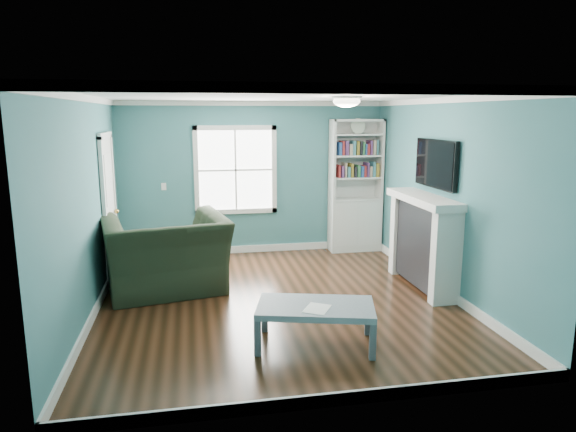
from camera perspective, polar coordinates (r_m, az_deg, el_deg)
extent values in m
plane|color=black|center=(6.73, -1.14, -9.46)|extent=(5.00, 5.00, 0.00)
plane|color=#347276|center=(8.84, -3.89, 4.19)|extent=(4.50, 0.00, 4.50)
plane|color=#347276|center=(4.00, 4.79, -4.39)|extent=(4.50, 0.00, 4.50)
plane|color=#347276|center=(6.42, -21.41, 0.79)|extent=(0.00, 5.00, 5.00)
plane|color=#347276|center=(7.11, 17.01, 2.02)|extent=(0.00, 5.00, 5.00)
plane|color=white|center=(6.30, -1.24, 13.26)|extent=(5.00, 5.00, 0.00)
cube|color=white|center=(9.06, -3.77, -3.63)|extent=(4.50, 0.03, 0.12)
cube|color=white|center=(4.51, 4.46, -19.71)|extent=(4.50, 0.03, 0.12)
cube|color=white|center=(6.73, -20.53, -9.64)|extent=(0.03, 5.00, 0.12)
cube|color=white|center=(7.39, 16.35, -7.51)|extent=(0.03, 5.00, 0.12)
cube|color=white|center=(8.76, -3.98, 12.39)|extent=(4.50, 0.04, 0.08)
cube|color=white|center=(3.88, 5.02, 13.93)|extent=(4.50, 0.04, 0.08)
cube|color=white|center=(6.33, -22.06, 12.09)|extent=(0.04, 5.00, 0.08)
cube|color=white|center=(7.02, 17.45, 12.22)|extent=(0.04, 5.00, 0.08)
cube|color=white|center=(8.79, -5.85, 5.10)|extent=(1.24, 0.01, 1.34)
cube|color=white|center=(8.74, -10.17, 4.95)|extent=(0.08, 0.06, 1.50)
cube|color=white|center=(8.85, -1.56, 5.20)|extent=(0.08, 0.06, 1.50)
cube|color=white|center=(8.87, -5.75, 0.53)|extent=(1.40, 0.06, 0.08)
cube|color=white|center=(8.73, -5.93, 9.73)|extent=(1.40, 0.06, 0.08)
cube|color=white|center=(8.77, -5.84, 5.09)|extent=(1.24, 0.03, 0.03)
cube|color=white|center=(8.77, -5.84, 5.09)|extent=(0.03, 0.03, 1.34)
cube|color=silver|center=(9.16, 7.40, -1.02)|extent=(0.90, 0.35, 0.90)
cube|color=silver|center=(8.87, 4.93, 6.15)|extent=(0.04, 0.35, 1.40)
cube|color=silver|center=(9.14, 10.16, 6.16)|extent=(0.04, 0.35, 1.40)
cube|color=silver|center=(9.15, 7.26, 6.25)|extent=(0.90, 0.02, 1.40)
cube|color=silver|center=(8.96, 7.70, 10.49)|extent=(0.90, 0.35, 0.04)
cube|color=silver|center=(9.08, 7.47, 1.88)|extent=(0.84, 0.33, 0.03)
cube|color=silver|center=(9.02, 7.53, 4.26)|extent=(0.84, 0.33, 0.03)
cube|color=silver|center=(8.99, 7.60, 6.67)|extent=(0.84, 0.33, 0.03)
cube|color=silver|center=(8.97, 7.66, 8.96)|extent=(0.84, 0.33, 0.03)
cube|color=maroon|center=(8.99, 7.59, 5.04)|extent=(0.70, 0.25, 0.22)
cube|color=#593366|center=(8.96, 7.66, 7.45)|extent=(0.70, 0.25, 0.22)
cylinder|color=beige|center=(8.91, 7.78, 9.88)|extent=(0.26, 0.06, 0.26)
cube|color=black|center=(7.35, 14.87, -3.15)|extent=(0.30, 1.20, 1.10)
cube|color=black|center=(7.39, 14.65, -4.66)|extent=(0.22, 0.65, 0.70)
cube|color=silver|center=(6.77, 17.15, -4.51)|extent=(0.36, 0.16, 1.20)
cube|color=silver|center=(7.94, 12.67, -2.00)|extent=(0.36, 0.16, 1.20)
cube|color=silver|center=(7.21, 14.84, 1.85)|extent=(0.44, 1.58, 0.10)
cube|color=black|center=(7.21, 16.11, 5.60)|extent=(0.06, 1.10, 0.65)
cube|color=silver|center=(7.82, -19.26, 0.63)|extent=(0.04, 0.80, 2.05)
cube|color=white|center=(7.38, -19.68, 0.01)|extent=(0.05, 0.08, 2.13)
cube|color=white|center=(8.26, -18.75, 1.20)|extent=(0.05, 0.08, 2.13)
cube|color=white|center=(7.71, -19.70, 8.44)|extent=(0.05, 0.98, 0.08)
sphere|color=#BF8C3F|center=(8.12, -18.50, 0.51)|extent=(0.07, 0.07, 0.07)
ellipsoid|color=white|center=(6.61, 6.53, 12.57)|extent=(0.34, 0.34, 0.15)
cylinder|color=white|center=(6.61, 6.54, 12.96)|extent=(0.38, 0.38, 0.03)
cube|color=white|center=(8.79, -13.64, 3.20)|extent=(0.08, 0.01, 0.12)
imported|color=#202C1C|center=(7.12, -13.49, -2.77)|extent=(1.76, 1.32, 1.38)
cube|color=#444A51|center=(5.26, -3.40, -13.37)|extent=(0.08, 0.08, 0.37)
cube|color=#444A51|center=(5.24, 9.39, -13.60)|extent=(0.08, 0.08, 0.37)
cube|color=#444A51|center=(5.80, -2.61, -10.96)|extent=(0.08, 0.08, 0.37)
cube|color=#444A51|center=(5.78, 8.88, -11.16)|extent=(0.08, 0.08, 0.37)
cube|color=#525C6A|center=(5.41, 3.08, -10.15)|extent=(1.33, 0.95, 0.07)
cube|color=white|center=(5.29, 3.24, -10.23)|extent=(0.35, 0.37, 0.00)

